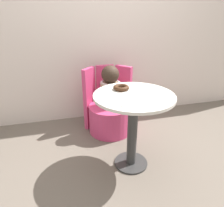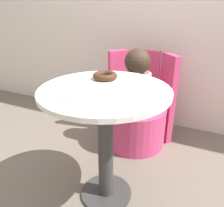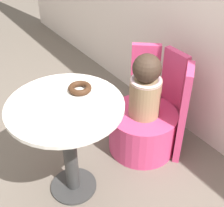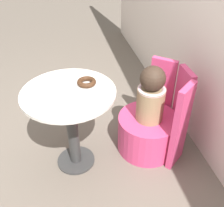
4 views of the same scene
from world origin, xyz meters
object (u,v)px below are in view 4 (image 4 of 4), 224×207
Objects in this scene: tub_chair at (147,133)px; donut at (87,82)px; round_table at (71,112)px; child_figure at (151,95)px.

donut is at bearing -93.23° from tub_chair.
child_figure reaches higher than round_table.
tub_chair is at bearing 0.00° from child_figure.
donut is (-0.03, -0.51, 0.17)m from child_figure.
donut reaches higher than tub_chair.
tub_chair is 0.41m from child_figure.
child_figure is at bearing 86.77° from donut.
child_figure is 0.54m from donut.
tub_chair is 1.07× the size of child_figure.
round_table is 5.07× the size of donut.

